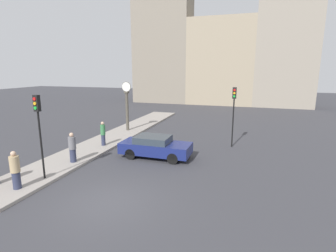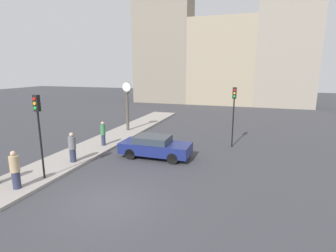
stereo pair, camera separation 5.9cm
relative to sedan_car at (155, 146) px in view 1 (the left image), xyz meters
name	(u,v)px [view 1 (the left image)]	position (x,y,z in m)	size (l,w,h in m)	color
ground_plane	(108,202)	(0.15, -5.85, -0.70)	(120.00, 120.00, 0.00)	#38383D
sidewalk_corner	(118,135)	(-4.74, 3.92, -0.63)	(2.78, 23.53, 0.15)	gray
building_row	(218,48)	(-0.07, 27.12, 7.83)	(26.77, 5.00, 19.23)	gray
sedan_car	(155,146)	(0.00, 0.00, 0.00)	(4.31, 1.77, 1.35)	navy
traffic_light_near	(39,120)	(-3.90, -4.94, 2.34)	(0.26, 0.24, 4.05)	black
traffic_light_far	(234,105)	(4.32, 3.81, 2.25)	(0.26, 0.24, 4.16)	black
street_clock	(127,105)	(-4.69, 5.62, 1.61)	(0.84, 0.33, 4.16)	#4C473D
pedestrian_grey_jacket	(72,148)	(-4.04, -2.58, 0.29)	(0.41, 0.41, 1.72)	#2D334C
pedestrian_green_hoodie	(103,134)	(-4.19, 0.89, 0.29)	(0.33, 0.33, 1.68)	#2D334C
pedestrian_tan_coat	(15,170)	(-4.20, -6.23, 0.31)	(0.41, 0.41, 1.74)	#2D334C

